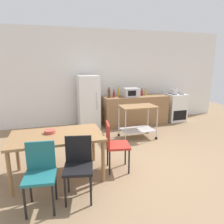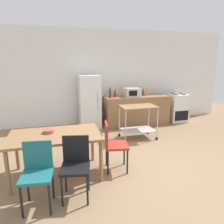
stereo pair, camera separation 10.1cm
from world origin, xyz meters
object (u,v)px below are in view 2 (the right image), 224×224
at_px(dining_table, 56,139).
at_px(chair_red, 113,143).
at_px(kettle, 177,92).
at_px(chair_teal, 37,170).
at_px(stove_oven, 177,108).
at_px(chair_black, 76,163).
at_px(kitchen_cart, 138,117).
at_px(microwave, 132,92).
at_px(fruit_bowl, 49,131).
at_px(bottle_hot_sauce, 110,93).
at_px(refrigerator, 90,102).
at_px(bottle_olive_oil, 147,92).
at_px(bottle_soda, 143,93).
at_px(bottle_sparkling_water, 120,92).
at_px(bottle_sesame_oil, 115,94).

height_order(dining_table, chair_red, chair_red).
bearing_deg(kettle, chair_teal, -142.37).
distance_m(chair_teal, stove_oven, 5.25).
distance_m(chair_black, kitchen_cart, 2.65).
xyz_separation_m(chair_black, microwave, (2.03, 3.07, 0.51)).
bearing_deg(fruit_bowl, bottle_hot_sauce, 53.64).
xyz_separation_m(dining_table, kettle, (3.79, 2.39, 0.33)).
distance_m(dining_table, chair_red, 0.99).
bearing_deg(microwave, kitchen_cart, -102.91).
height_order(chair_red, kettle, kettle).
bearing_deg(chair_teal, refrigerator, 75.93).
bearing_deg(chair_teal, kettle, 44.46).
relative_size(refrigerator, bottle_olive_oil, 6.75).
distance_m(kitchen_cart, bottle_soda, 1.40).
bearing_deg(microwave, dining_table, -133.49).
xyz_separation_m(stove_oven, fruit_bowl, (-4.01, -2.38, 0.33)).
height_order(bottle_sparkling_water, bottle_olive_oil, bottle_sparkling_water).
bearing_deg(chair_black, bottle_soda, 64.11).
distance_m(chair_black, bottle_olive_oil, 4.11).
relative_size(stove_oven, refrigerator, 0.59).
height_order(bottle_hot_sauce, bottle_olive_oil, bottle_hot_sauce).
height_order(stove_oven, fruit_bowl, stove_oven).
bearing_deg(bottle_olive_oil, stove_oven, -2.15).
distance_m(dining_table, chair_teal, 0.78).
bearing_deg(bottle_hot_sauce, bottle_sesame_oil, 13.08).
relative_size(chair_black, fruit_bowl, 4.88).
distance_m(chair_black, microwave, 3.71).
bearing_deg(bottle_sesame_oil, kettle, -1.46).
xyz_separation_m(microwave, fruit_bowl, (-2.39, -2.31, -0.25)).
bearing_deg(dining_table, bottle_hot_sauce, 56.54).
bearing_deg(dining_table, refrigerator, 68.58).
bearing_deg(bottle_sesame_oil, chair_black, -115.69).
bearing_deg(chair_teal, bottle_sparkling_water, 62.97).
xyz_separation_m(stove_oven, bottle_soda, (-1.24, 0.00, 0.54)).
relative_size(chair_black, bottle_soda, 3.89).
bearing_deg(dining_table, chair_red, -4.74).
distance_m(chair_red, bottle_sesame_oil, 2.68).
bearing_deg(stove_oven, bottle_hot_sauce, -177.91).
xyz_separation_m(bottle_hot_sauce, kettle, (2.20, -0.01, -0.03)).
height_order(kitchen_cart, bottle_hot_sauce, bottle_hot_sauce).
xyz_separation_m(chair_teal, stove_oven, (4.16, 3.21, -0.07)).
distance_m(refrigerator, bottle_hot_sauce, 0.65).
bearing_deg(dining_table, bottle_soda, 42.97).
distance_m(dining_table, bottle_hot_sauce, 2.90).
xyz_separation_m(bottle_sparkling_water, microwave, (0.35, -0.12, -0.00)).
distance_m(bottle_sesame_oil, fruit_bowl, 2.99).
bearing_deg(chair_black, refrigerator, 88.55).
height_order(chair_black, bottle_hot_sauce, bottle_hot_sauce).
distance_m(refrigerator, bottle_olive_oil, 1.83).
bearing_deg(bottle_hot_sauce, bottle_soda, 4.58).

